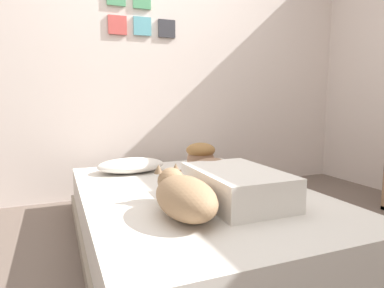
# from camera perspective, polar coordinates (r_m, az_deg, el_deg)

# --- Properties ---
(ground_plane) EXTENTS (12.81, 12.81, 0.00)m
(ground_plane) POSITION_cam_1_polar(r_m,az_deg,el_deg) (2.01, 3.35, -19.17)
(ground_plane) COLOR #66564C
(back_wall) EXTENTS (4.41, 0.12, 2.50)m
(back_wall) POSITION_cam_1_polar(r_m,az_deg,el_deg) (3.26, -8.57, 13.69)
(back_wall) COLOR silver
(back_wall) RESTS_ON ground
(bed) EXTENTS (1.40, 2.03, 0.34)m
(bed) POSITION_cam_1_polar(r_m,az_deg,el_deg) (2.18, 0.61, -12.13)
(bed) COLOR gray
(bed) RESTS_ON ground
(pillow) EXTENTS (0.52, 0.32, 0.11)m
(pillow) POSITION_cam_1_polar(r_m,az_deg,el_deg) (2.67, -10.28, -3.56)
(pillow) COLOR white
(pillow) RESTS_ON bed
(person_lying) EXTENTS (0.43, 0.92, 0.27)m
(person_lying) POSITION_cam_1_polar(r_m,az_deg,el_deg) (2.02, 5.61, -5.67)
(person_lying) COLOR silver
(person_lying) RESTS_ON bed
(dog) EXTENTS (0.26, 0.57, 0.21)m
(dog) POSITION_cam_1_polar(r_m,az_deg,el_deg) (1.66, -1.46, -8.66)
(dog) COLOR #9E7A56
(dog) RESTS_ON bed
(coffee_cup) EXTENTS (0.12, 0.09, 0.07)m
(coffee_cup) POSITION_cam_1_polar(r_m,az_deg,el_deg) (2.53, 1.94, -4.47)
(coffee_cup) COLOR #D84C47
(coffee_cup) RESTS_ON bed
(cell_phone) EXTENTS (0.07, 0.14, 0.01)m
(cell_phone) POSITION_cam_1_polar(r_m,az_deg,el_deg) (1.78, 6.69, -10.92)
(cell_phone) COLOR black
(cell_phone) RESTS_ON bed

